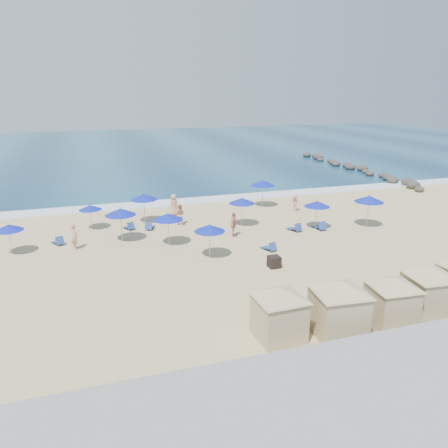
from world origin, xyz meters
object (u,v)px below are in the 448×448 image
at_px(umbrella_6, 242,201).
at_px(beachgoer_1, 180,214).
at_px(cabana_2, 392,294).
at_px(umbrella_1, 120,212).
at_px(umbrella_4, 144,197).
at_px(beachgoer_4, 174,205).
at_px(rock_jetty, 354,168).
at_px(cabana_3, 430,284).
at_px(umbrella_5, 210,228).
at_px(umbrella_7, 317,204).
at_px(umbrella_8, 263,183).
at_px(umbrella_2, 90,207).
at_px(umbrella_9, 369,199).
at_px(umbrella_0, 9,228).
at_px(beachgoer_2, 234,224).
at_px(trash_bin, 274,262).
at_px(cabana_1, 339,301).
at_px(beachgoer_3, 295,203).
at_px(beachgoer_0, 74,236).
at_px(cabana_0, 279,306).
at_px(umbrella_3, 168,217).

xyz_separation_m(umbrella_6, beachgoer_1, (-4.65, 1.88, -1.23)).
xyz_separation_m(cabana_2, beachgoer_1, (-6.05, 18.32, -0.63)).
xyz_separation_m(umbrella_1, umbrella_4, (2.22, 4.09, -0.03)).
distance_m(umbrella_1, beachgoer_4, 7.56).
distance_m(rock_jetty, cabana_3, 39.51).
height_order(umbrella_6, beachgoer_1, umbrella_6).
xyz_separation_m(cabana_2, umbrella_5, (-5.74, 10.59, 0.54)).
bearing_deg(umbrella_7, umbrella_8, 100.92).
relative_size(cabana_2, umbrella_2, 2.02).
bearing_deg(umbrella_1, umbrella_9, -7.36).
bearing_deg(umbrella_0, umbrella_4, 25.27).
bearing_deg(umbrella_5, beachgoer_2, 51.03).
distance_m(trash_bin, cabana_3, 9.05).
height_order(cabana_1, beachgoer_3, cabana_1).
xyz_separation_m(umbrella_4, umbrella_9, (16.71, -6.54, 0.11)).
distance_m(umbrella_1, beachgoer_0, 3.53).
relative_size(trash_bin, beachgoer_0, 0.39).
bearing_deg(trash_bin, umbrella_4, 116.94).
xyz_separation_m(umbrella_5, umbrella_6, (4.35, 5.84, 0.05)).
bearing_deg(cabana_0, umbrella_8, 69.16).
bearing_deg(beachgoer_4, umbrella_6, 105.94).
bearing_deg(cabana_2, beachgoer_1, 108.26).
distance_m(umbrella_0, umbrella_4, 10.46).
relative_size(umbrella_6, beachgoer_2, 1.27).
bearing_deg(umbrella_3, cabana_3, -53.21).
relative_size(cabana_1, umbrella_7, 1.95).
relative_size(cabana_3, umbrella_9, 1.64).
height_order(cabana_1, umbrella_7, cabana_1).
height_order(cabana_0, umbrella_5, cabana_0).
xyz_separation_m(cabana_1, beachgoer_4, (-3.07, 21.22, -0.71)).
relative_size(cabana_0, beachgoer_4, 2.27).
height_order(cabana_3, beachgoer_2, cabana_3).
bearing_deg(rock_jetty, umbrella_2, -155.54).
distance_m(beachgoer_1, beachgoer_4, 2.84).
xyz_separation_m(umbrella_2, beachgoer_2, (10.02, -5.08, -0.83)).
bearing_deg(beachgoer_0, cabana_1, -160.96).
distance_m(rock_jetty, umbrella_7, 27.30).
distance_m(cabana_0, umbrella_1, 16.07).
bearing_deg(beachgoer_3, umbrella_9, -10.51).
bearing_deg(umbrella_6, umbrella_7, -25.23).
distance_m(cabana_0, beachgoer_0, 16.89).
bearing_deg(umbrella_7, beachgoer_0, 176.69).
bearing_deg(umbrella_2, beachgoer_4, 15.67).
bearing_deg(beachgoer_2, umbrella_4, 68.82).
bearing_deg(umbrella_7, cabana_2, -105.62).
relative_size(umbrella_1, beachgoer_0, 1.40).
relative_size(cabana_2, beachgoer_3, 2.63).
distance_m(umbrella_2, beachgoer_1, 6.98).
bearing_deg(umbrella_4, beachgoer_0, -139.16).
height_order(umbrella_7, beachgoer_3, umbrella_7).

